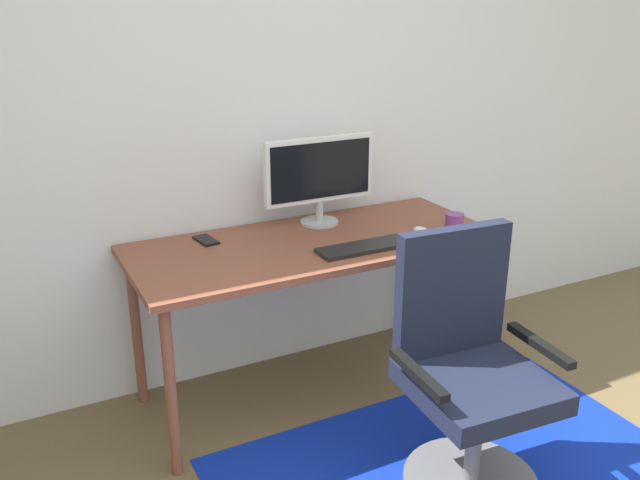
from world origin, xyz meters
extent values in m
cube|color=white|center=(0.00, 2.20, 1.30)|extent=(6.00, 0.10, 2.60)
cube|color=#0E2AA9|center=(0.32, 1.00, 0.00)|extent=(1.81, 1.10, 0.01)
cube|color=brown|center=(0.10, 1.78, 0.74)|extent=(1.62, 0.69, 0.03)
cylinder|color=brown|center=(-0.65, 1.50, 0.36)|extent=(0.04, 0.04, 0.73)
cylinder|color=brown|center=(0.85, 1.50, 0.36)|extent=(0.04, 0.04, 0.73)
cylinder|color=brown|center=(-0.65, 2.07, 0.36)|extent=(0.04, 0.04, 0.73)
cylinder|color=brown|center=(0.85, 2.07, 0.36)|extent=(0.04, 0.04, 0.73)
cylinder|color=#B2B2B7|center=(0.23, 1.99, 0.77)|extent=(0.18, 0.18, 0.01)
cylinder|color=#B2B2B7|center=(0.23, 1.99, 0.82)|extent=(0.04, 0.04, 0.10)
cube|color=white|center=(0.23, 1.99, 1.02)|extent=(0.54, 0.04, 0.30)
cube|color=black|center=(0.23, 1.97, 1.02)|extent=(0.50, 0.00, 0.26)
cube|color=black|center=(0.25, 1.59, 0.77)|extent=(0.43, 0.13, 0.02)
ellipsoid|color=white|center=(0.56, 1.63, 0.78)|extent=(0.06, 0.10, 0.03)
cylinder|color=#753980|center=(0.71, 1.59, 0.80)|extent=(0.08, 0.08, 0.09)
cube|color=black|center=(-0.33, 1.99, 0.76)|extent=(0.09, 0.15, 0.01)
cylinder|color=slate|center=(0.32, 0.90, 0.23)|extent=(0.06, 0.06, 0.36)
cube|color=#191E33|center=(0.32, 0.90, 0.45)|extent=(0.51, 0.51, 0.08)
cube|color=#191E33|center=(0.33, 1.11, 0.74)|extent=(0.46, 0.09, 0.49)
cube|color=black|center=(0.06, 0.92, 0.56)|extent=(0.06, 0.34, 0.03)
cube|color=black|center=(0.57, 0.88, 0.56)|extent=(0.06, 0.34, 0.03)
camera|label=1|loc=(-1.15, -0.70, 1.77)|focal=37.80mm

